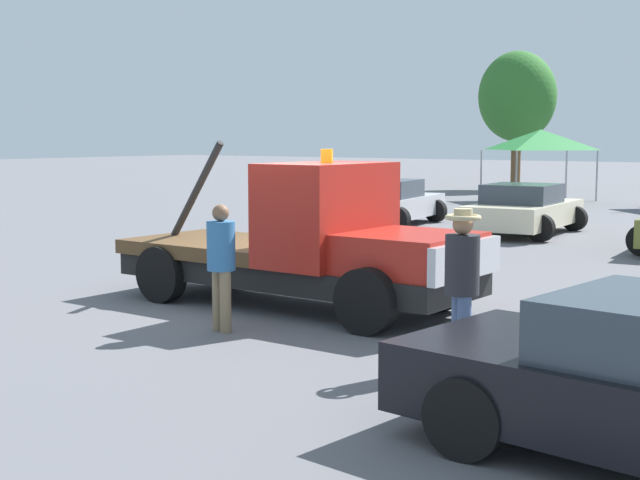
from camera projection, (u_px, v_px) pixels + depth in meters
ground_plane at (293, 306)px, 13.59m from camera, size 160.00×160.00×0.00m
tow_truck at (312, 247)px, 13.27m from camera, size 5.86×2.27×2.51m
person_near_truck at (462, 275)px, 9.82m from camera, size 0.40×0.40×1.79m
person_at_hood at (221, 258)px, 11.73m from camera, size 0.38×0.38×1.69m
parked_car_silver at (388, 203)px, 25.80m from camera, size 2.99×4.84×1.34m
parked_car_cream at (524, 210)px, 23.47m from camera, size 2.76×4.57×1.34m
canopy_tent_green at (541, 140)px, 34.96m from camera, size 3.49×3.49×2.85m
tree_left at (517, 97)px, 42.80m from camera, size 3.73×3.73×6.65m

